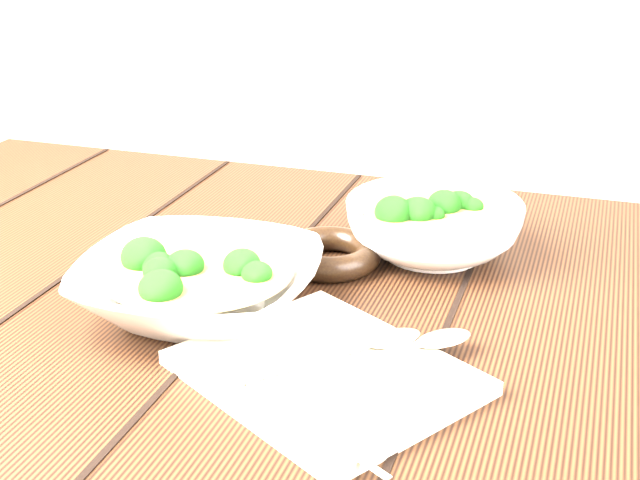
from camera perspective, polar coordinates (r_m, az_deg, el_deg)
table at (r=0.95m, az=-3.06°, el=-10.11°), size 1.20×0.80×0.75m
soup_bowl_front at (r=0.85m, az=-7.73°, el=-2.78°), size 0.24×0.24×0.07m
soup_bowl_back at (r=0.98m, az=7.28°, el=0.88°), size 0.26×0.26×0.07m
trivet at (r=0.95m, az=0.57°, el=-0.88°), size 0.13×0.13×0.03m
napkin at (r=0.75m, az=0.36°, el=-8.49°), size 0.29×0.27×0.01m
spoon_left at (r=0.77m, az=2.43°, el=-6.93°), size 0.14×0.15×0.01m
spoon_right at (r=0.77m, az=5.68°, el=-6.88°), size 0.14×0.15×0.01m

